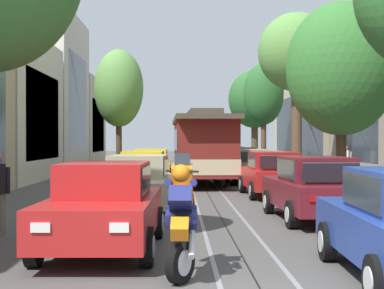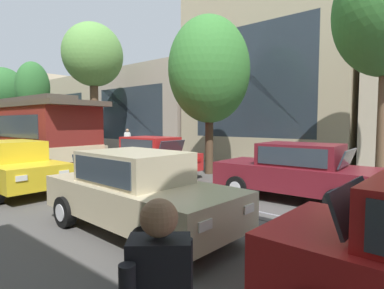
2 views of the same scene
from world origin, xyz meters
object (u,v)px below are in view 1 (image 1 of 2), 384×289
Objects in this scene: street_tree_kerb_right_mid at (297,54)px; street_tree_kerb_right_far at (255,100)px; parked_car_beige_fourth_right at (249,166)px; parked_car_black_fifth_right at (240,161)px; parked_car_maroon_second_right at (314,188)px; street_tree_kerb_right_second at (341,69)px; parked_car_brown_far_right at (223,156)px; parked_car_yellow_mid_left at (143,172)px; parked_car_red_near_left at (104,206)px; parked_car_teal_sixth_right at (230,158)px; parked_car_yellow_fourth_left at (151,166)px; parked_car_red_mid_right at (272,174)px; street_tree_kerb_left_second at (119,89)px; motorcycle_with_rider at (181,212)px; parked_car_beige_second_left at (138,184)px; fire_hydrant at (366,198)px; cable_car_trolley at (203,148)px; street_tree_kerb_right_fourth at (264,95)px; pedestrian_on_left_pavement at (346,161)px.

street_tree_kerb_right_mid is 15.08m from street_tree_kerb_right_far.
parked_car_black_fifth_right is (0.27, 6.34, 0.00)m from parked_car_beige_fourth_right.
street_tree_kerb_right_second is (1.96, 4.51, 3.52)m from parked_car_maroon_second_right.
parked_car_yellow_mid_left is at bearing -101.84° from parked_car_brown_far_right.
parked_car_red_near_left is 28.91m from parked_car_teal_sixth_right.
parked_car_yellow_fourth_left is at bearing 89.83° from parked_car_red_near_left.
parked_car_brown_far_right is 0.60× the size of street_tree_kerb_right_far.
parked_car_maroon_second_right and parked_car_red_mid_right have the same top height.
parked_car_black_fifth_right is 0.65× the size of street_tree_kerb_left_second.
motorcycle_with_rider reaches higher than parked_car_red_near_left.
parked_car_yellow_fourth_left is 0.67× the size of street_tree_kerb_right_second.
parked_car_beige_second_left reaches higher than fire_hydrant.
street_tree_kerb_right_far is 0.79× the size of cable_car_trolley.
parked_car_beige_second_left is at bearing 177.52° from fire_hydrant.
parked_car_yellow_mid_left is 0.99× the size of parked_car_teal_sixth_right.
motorcycle_with_rider is at bearing -55.28° from parked_car_red_near_left.
street_tree_kerb_right_mid is at bearing -65.03° from parked_car_black_fifth_right.
parked_car_beige_fourth_right is 2.47m from cable_car_trolley.
motorcycle_with_rider reaches higher than parked_car_yellow_mid_left.
street_tree_kerb_right_fourth reaches higher than parked_car_yellow_mid_left.
parked_car_red_mid_right is 24.14m from parked_car_brown_far_right.
fire_hydrant is at bearing -60.88° from street_tree_kerb_left_second.
street_tree_kerb_right_mid is at bearing 80.06° from parked_car_maroon_second_right.
street_tree_kerb_right_fourth is (1.75, 2.74, 4.01)m from parked_car_black_fifth_right.
street_tree_kerb_right_fourth reaches higher than parked_car_beige_fourth_right.
parked_car_black_fifth_right is 0.48× the size of cable_car_trolley.
parked_car_red_mid_right is at bearing -91.04° from parked_car_black_fifth_right.
street_tree_kerb_left_second reaches higher than parked_car_red_near_left.
parked_car_brown_far_right is 17.42m from street_tree_kerb_right_mid.
parked_car_beige_second_left and parked_car_yellow_mid_left have the same top height.
street_tree_kerb_right_fourth is at bearing -93.42° from street_tree_kerb_right_far.
street_tree_kerb_left_second is (-6.60, -14.39, 3.87)m from parked_car_brown_far_right.
parked_car_maroon_second_right is 6.06m from parked_car_red_mid_right.
parked_car_beige_second_left is 0.53× the size of street_tree_kerb_right_mid.
street_tree_kerb_right_fourth is (6.59, 8.73, 4.01)m from parked_car_yellow_fourth_left.
street_tree_kerb_right_fourth is at bearing 33.42° from street_tree_kerb_left_second.
street_tree_kerb_right_second is (2.05, -7.77, 3.52)m from parked_car_beige_fourth_right.
street_tree_kerb_right_mid is (2.51, 1.52, 5.42)m from parked_car_beige_fourth_right.
parked_car_beige_second_left is 11.20m from parked_car_yellow_fourth_left.
pedestrian_on_left_pavement is at bearing -69.38° from street_tree_kerb_right_fourth.
parked_car_beige_fourth_right is 11.27m from fire_hydrant.
parked_car_yellow_mid_left is 1.00× the size of parked_car_brown_far_right.
street_tree_kerb_right_fourth reaches higher than parked_car_brown_far_right.
street_tree_kerb_left_second is at bearing 119.67° from parked_car_yellow_fourth_left.
parked_car_red_near_left is 33.65m from street_tree_kerb_right_far.
street_tree_kerb_right_second is (6.62, -8.12, 3.52)m from parked_car_yellow_fourth_left.
street_tree_kerb_left_second reaches higher than street_tree_kerb_right_second.
motorcycle_with_rider is (-3.28, -11.83, 0.14)m from parked_car_red_mid_right.
parked_car_red_mid_right is 2.54× the size of pedestrian_on_left_pavement.
parked_car_beige_fourth_right is at bearing 104.80° from street_tree_kerb_right_second.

